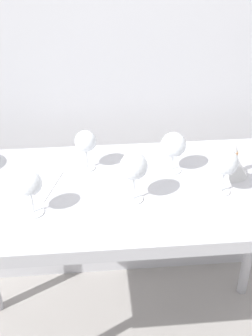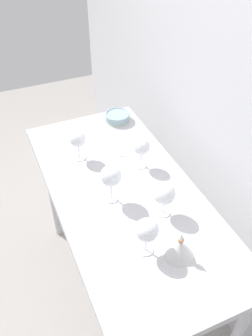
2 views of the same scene
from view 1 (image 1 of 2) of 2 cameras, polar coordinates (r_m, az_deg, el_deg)
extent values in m
cube|color=silver|center=(1.91, -1.22, 16.09)|extent=(3.80, 0.04, 2.60)
cube|color=#B5B5BA|center=(1.65, 0.17, -2.98)|extent=(1.40, 0.64, 0.04)
cube|color=#B5B5BA|center=(1.41, 1.43, -10.84)|extent=(1.40, 0.01, 0.05)
cylinder|color=white|center=(1.58, 0.95, -3.97)|extent=(0.07, 0.07, 0.00)
cylinder|color=white|center=(1.55, 0.97, -2.50)|extent=(0.01, 0.01, 0.09)
sphere|color=white|center=(1.50, 1.00, 0.25)|extent=(0.10, 0.10, 0.10)
cylinder|color=maroon|center=(1.51, 0.99, -0.29)|extent=(0.07, 0.07, 0.02)
cylinder|color=white|center=(1.55, -11.74, -5.54)|extent=(0.07, 0.07, 0.00)
cylinder|color=white|center=(1.52, -11.91, -4.29)|extent=(0.01, 0.01, 0.08)
sphere|color=white|center=(1.48, -12.24, -1.93)|extent=(0.08, 0.08, 0.08)
cylinder|color=maroon|center=(1.49, -12.17, -2.40)|extent=(0.06, 0.06, 0.03)
cylinder|color=white|center=(1.65, 12.11, -2.92)|extent=(0.06, 0.06, 0.00)
cylinder|color=white|center=(1.63, 12.28, -1.68)|extent=(0.01, 0.01, 0.08)
sphere|color=white|center=(1.59, 12.61, 0.74)|extent=(0.09, 0.09, 0.09)
cylinder|color=maroon|center=(1.59, 12.54, 0.24)|extent=(0.06, 0.06, 0.02)
cylinder|color=white|center=(1.74, 5.88, -0.23)|extent=(0.07, 0.07, 0.00)
cylinder|color=white|center=(1.72, 5.95, 0.80)|extent=(0.01, 0.01, 0.07)
sphere|color=white|center=(1.69, 6.09, 2.99)|extent=(0.10, 0.10, 0.10)
cylinder|color=maroon|center=(1.69, 6.06, 2.50)|extent=(0.07, 0.07, 0.02)
cylinder|color=white|center=(1.76, -5.01, 0.08)|extent=(0.07, 0.07, 0.00)
cylinder|color=white|center=(1.73, -5.08, 1.26)|extent=(0.01, 0.01, 0.08)
sphere|color=white|center=(1.70, -5.20, 3.44)|extent=(0.08, 0.08, 0.08)
cylinder|color=maroon|center=(1.70, -5.17, 3.02)|extent=(0.06, 0.06, 0.02)
cube|color=white|center=(1.70, -12.27, -1.88)|extent=(0.25, 0.25, 0.00)
cone|color=silver|center=(1.74, 13.56, 0.44)|extent=(0.12, 0.12, 0.09)
cylinder|color=#C17F4C|center=(1.71, 13.78, 1.87)|extent=(0.02, 0.02, 0.01)
cone|color=silver|center=(1.70, 13.87, 2.49)|extent=(0.02, 0.02, 0.03)
camera|label=2|loc=(1.51, 58.03, 28.22)|focal=37.61mm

